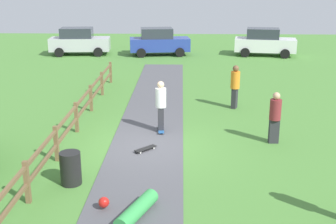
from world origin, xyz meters
The scene contains 12 objects.
ground_plane centered at (0.00, 0.00, 0.00)m, with size 60.00×60.00×0.00m, color #4C8438.
asphalt_path centered at (0.00, 0.00, 0.01)m, with size 2.40×28.00×0.02m, color #515156.
wooden_fence centered at (-2.60, 0.00, 0.67)m, with size 0.12×18.12×1.10m.
trash_bin centered at (-1.80, -2.80, 0.45)m, with size 0.56×0.56×0.90m, color black.
skater_riding centered at (0.41, 1.39, 1.05)m, with size 0.41×0.81×1.84m.
skater_fallen centered at (0.07, -4.46, 0.20)m, with size 1.41×1.55×0.36m.
skateboard_loose centered at (0.00, -0.45, 0.09)m, with size 0.71×0.71×0.08m.
bystander_orange centered at (3.37, 4.46, 1.02)m, with size 0.50×0.50×1.84m.
bystander_maroon centered at (4.22, 0.43, 0.96)m, with size 0.40×0.40×1.75m.
parked_car_silver centered at (-6.20, 17.61, 0.96)m, with size 4.33×2.28×1.92m.
parked_car_blue centered at (-0.50, 17.61, 0.96)m, with size 4.38×2.41×1.92m.
parked_car_white centered at (6.96, 17.63, 0.96)m, with size 4.41×2.50×1.92m.
Camera 1 is at (1.12, -13.30, 5.29)m, focal length 46.49 mm.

